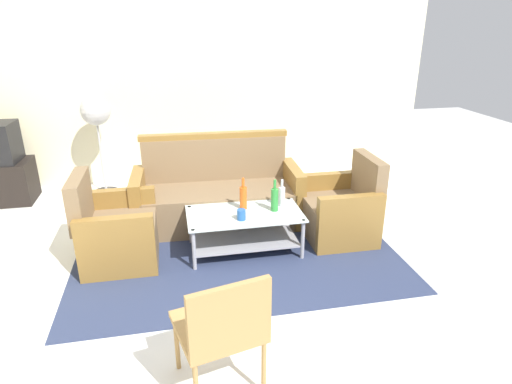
# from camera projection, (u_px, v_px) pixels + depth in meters

# --- Properties ---
(ground_plane) EXTENTS (14.00, 14.00, 0.00)m
(ground_plane) POSITION_uv_depth(u_px,v_px,m) (233.00, 295.00, 3.60)
(ground_plane) COLOR white
(wall_back) EXTENTS (6.52, 0.12, 2.80)m
(wall_back) POSITION_uv_depth(u_px,v_px,m) (197.00, 78.00, 5.86)
(wall_back) COLOR beige
(wall_back) RESTS_ON ground
(rug) EXTENTS (3.07, 2.14, 0.01)m
(rug) POSITION_uv_depth(u_px,v_px,m) (236.00, 250.00, 4.30)
(rug) COLOR #2D3856
(rug) RESTS_ON ground
(couch) EXTENTS (1.82, 0.80, 0.96)m
(couch) POSITION_uv_depth(u_px,v_px,m) (218.00, 196.00, 4.78)
(couch) COLOR #7F6647
(couch) RESTS_ON rug
(armchair_left) EXTENTS (0.70, 0.76, 0.85)m
(armchair_left) POSITION_uv_depth(u_px,v_px,m) (116.00, 233.00, 4.03)
(armchair_left) COLOR #7F6647
(armchair_left) RESTS_ON rug
(armchair_right) EXTENTS (0.71, 0.77, 0.85)m
(armchair_right) POSITION_uv_depth(u_px,v_px,m) (341.00, 211.00, 4.49)
(armchair_right) COLOR #7F6647
(armchair_right) RESTS_ON rug
(coffee_table) EXTENTS (1.10, 0.60, 0.40)m
(coffee_table) POSITION_uv_depth(u_px,v_px,m) (245.00, 226.00, 4.20)
(coffee_table) COLOR silver
(coffee_table) RESTS_ON rug
(bottle_green) EXTENTS (0.07, 0.07, 0.32)m
(bottle_green) POSITION_uv_depth(u_px,v_px,m) (275.00, 199.00, 4.16)
(bottle_green) COLOR #2D8C38
(bottle_green) RESTS_ON coffee_table
(bottle_orange) EXTENTS (0.07, 0.07, 0.32)m
(bottle_orange) POSITION_uv_depth(u_px,v_px,m) (243.00, 197.00, 4.20)
(bottle_orange) COLOR #D85919
(bottle_orange) RESTS_ON coffee_table
(bottle_clear) EXTENTS (0.07, 0.07, 0.27)m
(bottle_clear) POSITION_uv_depth(u_px,v_px,m) (282.00, 196.00, 4.28)
(bottle_clear) COLOR silver
(bottle_clear) RESTS_ON coffee_table
(cup) EXTENTS (0.08, 0.08, 0.10)m
(cup) POSITION_uv_depth(u_px,v_px,m) (241.00, 215.00, 3.99)
(cup) COLOR #2659A5
(cup) RESTS_ON coffee_table
(pedestal_fan) EXTENTS (0.36, 0.36, 1.27)m
(pedestal_fan) POSITION_uv_depth(u_px,v_px,m) (96.00, 117.00, 5.35)
(pedestal_fan) COLOR #2D2D33
(pedestal_fan) RESTS_ON ground
(wicker_chair) EXTENTS (0.58, 0.58, 0.84)m
(wicker_chair) POSITION_uv_depth(u_px,v_px,m) (223.00, 325.00, 2.50)
(wicker_chair) COLOR #AD844C
(wicker_chair) RESTS_ON ground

